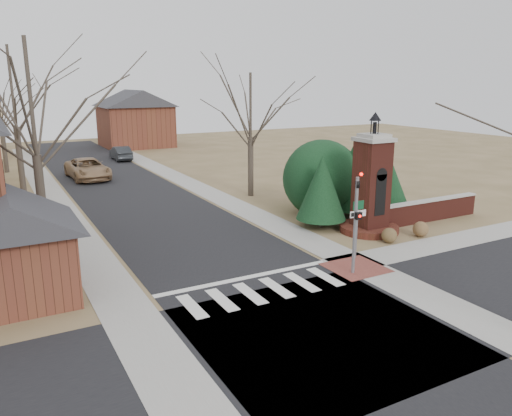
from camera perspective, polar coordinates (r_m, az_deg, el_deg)
ground at (r=19.26m, az=2.03°, el=-10.28°), size 120.00×120.00×0.00m
main_street at (r=38.96m, az=-14.63°, el=1.96°), size 8.00×70.00×0.01m
cross_street at (r=17.02m, az=7.32°, el=-13.88°), size 120.00×8.00×0.01m
crosswalk_zone at (r=19.89m, az=0.85°, el=-9.42°), size 8.00×2.20×0.02m
stop_bar at (r=21.11m, az=-1.17°, el=-7.98°), size 8.00×0.35×0.02m
sidewalk_right_main at (r=40.47m, az=-7.48°, el=2.76°), size 2.00×60.00×0.02m
sidewalk_left at (r=38.10m, az=-22.21°, el=1.09°), size 2.00×60.00×0.02m
curb_apron at (r=22.60m, az=11.34°, el=-6.72°), size 2.40×2.40×0.02m
traffic_signal_pole at (r=21.20m, az=11.37°, el=-0.81°), size 0.28×0.41×4.50m
sign_post at (r=23.21m, az=11.53°, el=-1.13°), size 0.90×0.07×2.75m
brick_gate_monument at (r=27.54m, az=13.01°, el=1.67°), size 3.20×3.20×6.47m
brick_garden_wall at (r=30.99m, az=19.11°, el=-0.23°), size 7.50×0.50×1.30m
garage_left at (r=20.39m, az=-26.10°, el=-3.65°), size 4.80×4.80×4.29m
house_distant_right at (r=65.44m, az=-13.67°, el=10.06°), size 8.80×8.80×7.30m
evergreen_near at (r=27.93m, az=7.53°, el=2.37°), size 2.80×2.80×4.10m
evergreen_mid at (r=30.80m, az=11.23°, el=3.90°), size 3.40×3.40×4.70m
evergreen_far at (r=31.51m, az=15.13°, el=2.60°), size 2.40×2.40×3.30m
evergreen_mass at (r=30.94m, az=7.53°, el=3.72°), size 4.80×4.80×4.80m
bare_tree_0 at (r=24.14m, az=-24.48°, el=12.31°), size 8.05×8.05×11.15m
bare_tree_1 at (r=37.12m, az=-26.22°, el=12.90°), size 8.40×8.40×11.64m
bare_tree_3 at (r=35.18m, az=-0.63°, el=12.13°), size 7.00×7.00×9.70m
pickup_truck at (r=44.44m, az=-18.67°, el=4.27°), size 3.17×6.33×1.72m
distant_car at (r=54.34m, az=-15.21°, el=6.08°), size 1.58×4.43×1.45m
dry_shrub_left at (r=26.31m, az=14.99°, el=-3.04°), size 0.78×0.78×0.78m
dry_shrub_right at (r=27.82m, az=18.30°, el=-2.30°), size 0.82×0.82×0.82m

